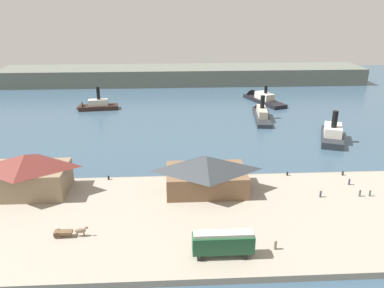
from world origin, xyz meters
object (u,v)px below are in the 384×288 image
ferry_shed_central_terminal (206,173)px  pedestrian_by_tram (321,194)px  street_tram (223,242)px  ferry_mid_harbor (332,133)px  pedestrian_at_waters_edge (349,182)px  mooring_post_center_east (287,174)px  ferry_moored_west (94,106)px  ferry_near_quay (261,113)px  horse_cart (70,232)px  ferry_moored_east (260,98)px  pedestrian_walking_east (275,245)px  mooring_post_east (343,173)px  ferry_shed_customs_shed (27,174)px  pedestrian_near_east_shed (360,193)px  pedestrian_near_cart (370,193)px  mooring_post_west (109,178)px

ferry_shed_central_terminal → pedestrian_by_tram: ferry_shed_central_terminal is taller
street_tram → ferry_mid_harbor: ferry_mid_harbor is taller
pedestrian_at_waters_edge → mooring_post_center_east: 13.60m
ferry_shed_central_terminal → ferry_moored_west: (-36.98, 72.09, -3.78)m
ferry_moored_west → ferry_near_quay: (62.38, -12.81, -0.08)m
street_tram → horse_cart: 26.94m
ferry_moored_east → pedestrian_walking_east: bearing=-101.1°
ferry_near_quay → ferry_shed_central_terminal: bearing=-113.2°
street_tram → pedestrian_walking_east: 9.19m
ferry_mid_harbor → pedestrian_walking_east: bearing=-119.7°
mooring_post_east → ferry_shed_central_terminal: bearing=-170.3°
ferry_shed_customs_shed → pedestrian_by_tram: (61.46, -5.53, -3.68)m
street_tram → ferry_shed_central_terminal: bearing=91.5°
pedestrian_walking_east → ferry_mid_harbor: (32.21, 56.41, -0.20)m
mooring_post_east → ferry_moored_east: size_ratio=0.04×
pedestrian_by_tram → ferry_moored_east: (6.27, 86.77, -0.71)m
pedestrian_near_east_shed → horse_cart: bearing=-168.5°
pedestrian_near_east_shed → mooring_post_center_east: (-12.26, 11.06, -0.30)m
ferry_near_quay → pedestrian_at_waters_edge: bearing=-83.4°
mooring_post_east → ferry_moored_west: ferry_moored_west is taller
pedestrian_near_cart → pedestrian_at_waters_edge: pedestrian_at_waters_edge is taller
pedestrian_by_tram → pedestrian_near_cart: (10.54, -0.18, -0.04)m
mooring_post_east → mooring_post_west: bearing=179.2°
pedestrian_walking_east → ferry_near_quay: ferry_near_quay is taller
street_tram → pedestrian_near_east_shed: 36.52m
ferry_shed_central_terminal → ferry_near_quay: ferry_shed_central_terminal is taller
ferry_near_quay → mooring_post_west: bearing=-131.8°
ferry_near_quay → ferry_shed_customs_shed: bearing=-137.3°
ferry_moored_west → ferry_mid_harbor: (78.75, -37.78, 0.38)m
pedestrian_walking_east → street_tram: bearing=-171.9°
pedestrian_near_east_shed → ferry_moored_west: (-69.01, 76.89, -0.52)m
horse_cart → pedestrian_near_east_shed: size_ratio=3.61×
pedestrian_near_cart → ferry_moored_west: bearing=132.8°
pedestrian_near_cart → mooring_post_center_east: pedestrian_near_cart is taller
mooring_post_east → ferry_mid_harbor: 30.04m
mooring_post_east → pedestrian_walking_east: bearing=-130.0°
mooring_post_west → ferry_moored_east: (51.85, 75.74, -0.41)m
ferry_mid_harbor → ferry_near_quay: size_ratio=0.76×
street_tram → pedestrian_near_east_shed: street_tram is taller
mooring_post_west → mooring_post_center_east: 41.69m
ferry_moored_west → ferry_shed_central_terminal: bearing=-62.8°
horse_cart → ferry_moored_east: size_ratio=0.23×
ferry_shed_central_terminal → ferry_mid_harbor: (41.77, 34.32, -3.40)m
pedestrian_walking_east → ferry_mid_harbor: 64.96m
mooring_post_west → ferry_mid_harbor: (63.69, 27.95, 0.16)m
mooring_post_center_east → pedestrian_near_cart: bearing=-37.6°
ferry_moored_east → mooring_post_center_east: bearing=-97.6°
pedestrian_near_east_shed → ferry_near_quay: bearing=95.9°
pedestrian_near_cart → ferry_moored_east: bearing=92.8°
ferry_shed_customs_shed → pedestrian_near_east_shed: (69.84, -5.66, -3.69)m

